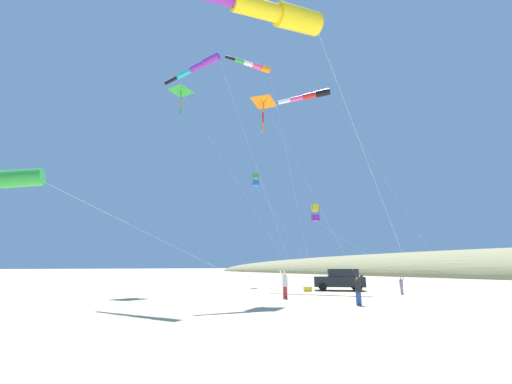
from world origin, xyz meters
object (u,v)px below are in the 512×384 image
Objects in this scene: cooler_box at (308,289)px; kite_delta_rainbow_low_near at (181,92)px; person_child_green_jacket at (358,288)px; person_adult_flyer at (285,283)px; kite_windsock_green_low_center at (199,66)px; kite_box_black_fish_shape at (315,213)px; kite_windsock_checkered_midright at (306,97)px; kite_box_magenta_far_left at (256,179)px; kite_windsock_long_streamer_left at (276,14)px; person_child_grey_jacket at (401,285)px; parked_car at (340,279)px; kite_delta_orange_high_right at (263,103)px; kite_windsock_striped_overhead at (254,66)px.

kite_delta_rainbow_low_near reaches higher than cooler_box.
person_child_green_jacket is 0.08× the size of kite_delta_rainbow_low_near.
kite_windsock_green_low_center is (5.59, -3.05, 16.07)m from person_adult_flyer.
kite_box_black_fish_shape is (-8.11, -11.19, 6.52)m from person_child_green_jacket.
person_adult_flyer is 5.33m from person_child_green_jacket.
kite_box_magenta_far_left is at bearing -63.92° from kite_windsock_checkered_midright.
kite_box_black_fish_shape is (-17.46, -16.21, -2.70)m from kite_windsock_long_streamer_left.
person_child_grey_jacket is 22.76m from kite_windsock_green_low_center.
kite_windsock_checkered_midright is at bearing -143.25° from person_adult_flyer.
parked_car is at bearing 76.22° from kite_windsock_checkered_midright.
person_child_grey_jacket is (-3.85, 6.18, 0.48)m from cooler_box.
person_child_grey_jacket is (-0.77, 5.33, -0.26)m from parked_car.
kite_delta_orange_high_right is 0.75× the size of kite_delta_rainbow_low_near.
person_adult_flyer reaches higher than person_child_grey_jacket.
kite_windsock_green_low_center is 1.29× the size of kite_windsock_long_streamer_left.
kite_windsock_striped_overhead is 0.92× the size of kite_delta_rainbow_low_near.
person_adult_flyer is 0.12× the size of kite_delta_orange_high_right.
kite_delta_rainbow_low_near is (9.02, -8.63, 19.85)m from cooler_box.
person_child_green_jacket is 8.69m from person_child_grey_jacket.
kite_windsock_checkered_midright is 13.98m from kite_box_black_fish_shape.
kite_windsock_striped_overhead reaches higher than kite_box_magenta_far_left.
kite_delta_orange_high_right is (9.71, -4.27, 14.19)m from person_child_grey_jacket.
kite_windsock_checkered_midright is 1.06× the size of kite_delta_rainbow_low_near.
kite_delta_orange_high_right reaches higher than kite_box_black_fish_shape.
cooler_box is at bearing -116.79° from person_child_green_jacket.
person_child_grey_jacket is 0.10× the size of kite_box_magenta_far_left.
kite_windsock_long_streamer_left is at bearing 44.03° from kite_windsock_checkered_midright.
kite_delta_rainbow_low_near reaches higher than kite_windsock_striped_overhead.
kite_windsock_green_low_center is at bearing -52.02° from person_child_green_jacket.
kite_windsock_green_low_center reaches higher than parked_car.
person_adult_flyer is at bearing 33.53° from cooler_box.
parked_car is at bearing -133.50° from person_child_green_jacket.
kite_delta_orange_high_right is 1.48× the size of kite_box_black_fish_shape.
kite_windsock_checkered_midright is at bearing -151.37° from kite_delta_orange_high_right.
person_child_grey_jacket is 21.25m from kite_windsock_striped_overhead.
person_child_grey_jacket is 0.09× the size of kite_windsock_long_streamer_left.
kite_box_magenta_far_left is 9.07m from kite_box_black_fish_shape.
cooler_box is at bearing 136.25° from kite_delta_rainbow_low_near.
person_child_green_jacket is (7.52, 7.93, -0.07)m from parked_car.
kite_windsock_striped_overhead reaches higher than person_child_grey_jacket.
kite_box_black_fish_shape is at bearing -125.91° from person_child_green_jacket.
cooler_box is 23.45m from kite_delta_rainbow_low_near.
kite_windsock_checkered_midright is (-4.17, -3.56, 21.12)m from cooler_box.
person_child_grey_jacket is at bearing 98.18° from parked_car.
person_child_green_jacket is at bearing 17.41° from person_child_grey_jacket.
kite_windsock_striped_overhead is (9.95, -5.23, 18.03)m from person_child_grey_jacket.
kite_windsock_striped_overhead reaches higher than person_adult_flyer.
kite_delta_rainbow_low_near is at bearing -21.02° from kite_windsock_checkered_midright.
kite_windsock_striped_overhead is at bearing -73.38° from person_adult_flyer.
parked_car is 0.25× the size of kite_windsock_green_low_center.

